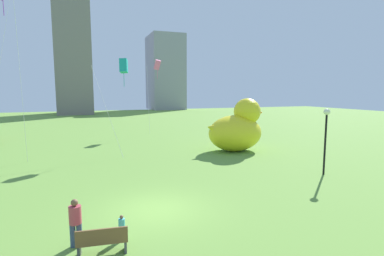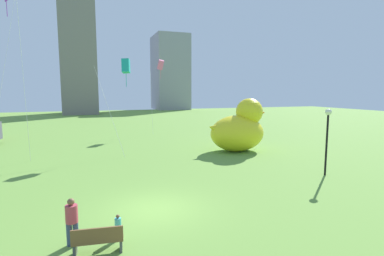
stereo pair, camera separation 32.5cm
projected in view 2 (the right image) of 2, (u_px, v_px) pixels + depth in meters
The scene contains 9 objects.
ground_plane at pixel (155, 209), 12.66m from camera, with size 140.00×140.00×0.00m, color olive.
park_bench at pixel (98, 240), 9.15m from camera, with size 1.59×0.63×0.90m.
person_adult at pixel (72, 220), 9.62m from camera, with size 0.39×0.39×1.60m.
person_child at pixel (118, 226), 10.06m from camera, with size 0.22×0.22×0.88m.
giant_inflatable_duck at pixel (239, 129), 24.94m from camera, with size 5.39×3.46×4.46m.
lamppost at pixel (327, 129), 17.51m from camera, with size 0.38×0.38×4.02m.
city_skyline at pixel (26, 46), 68.08m from camera, with size 68.86×21.34×41.48m.
kite_pink at pixel (160, 65), 35.51m from camera, with size 1.72×2.31×8.89m.
kite_teal at pixel (126, 66), 24.32m from camera, with size 2.90×3.07×7.74m.
Camera 2 is at (-2.52, -11.98, 5.03)m, focal length 27.64 mm.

